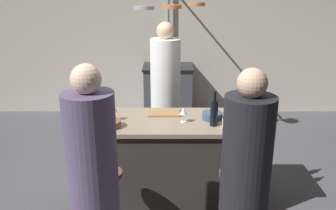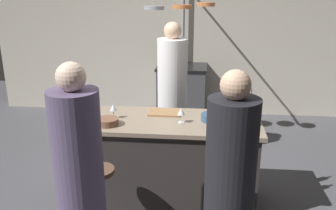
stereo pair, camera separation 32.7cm
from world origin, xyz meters
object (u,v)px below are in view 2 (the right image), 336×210
(bar_stool_right, at_px, (225,207))
(wine_bottle_dark, at_px, (211,114))
(wine_glass_near_left_guest, at_px, (113,108))
(mixing_bowl_wooden, at_px, (108,122))
(wine_glass_near_right_guest, at_px, (181,112))
(stove_range, at_px, (182,93))
(cutting_board, at_px, (164,112))
(wine_bottle_white, at_px, (247,114))
(chef, at_px, (172,98))
(guest_left, at_px, (80,184))
(wine_bottle_rose, at_px, (249,108))
(mixing_bowl_ceramic, at_px, (230,125))
(bar_stool_left, at_px, (101,200))
(wine_glass_by_chef, at_px, (227,108))
(pepper_mill, at_px, (227,111))
(guest_right, at_px, (229,193))
(mixing_bowl_blue, at_px, (211,117))

(bar_stool_right, height_order, wine_bottle_dark, wine_bottle_dark)
(wine_glass_near_left_guest, relative_size, mixing_bowl_wooden, 0.73)
(wine_bottle_dark, bearing_deg, wine_glass_near_left_guest, 171.65)
(wine_bottle_dark, distance_m, wine_glass_near_right_guest, 0.29)
(stove_range, distance_m, cutting_board, 2.32)
(stove_range, bearing_deg, wine_bottle_white, -73.79)
(chef, distance_m, guest_left, 2.11)
(wine_bottle_dark, height_order, wine_bottle_rose, wine_bottle_dark)
(mixing_bowl_wooden, bearing_deg, wine_bottle_rose, 11.27)
(mixing_bowl_ceramic, bearing_deg, wine_bottle_white, 20.76)
(bar_stool_left, distance_m, wine_bottle_white, 1.50)
(mixing_bowl_ceramic, height_order, mixing_bowl_wooden, mixing_bowl_ceramic)
(bar_stool_right, distance_m, mixing_bowl_ceramic, 0.72)
(guest_left, relative_size, wine_bottle_rose, 5.24)
(wine_bottle_white, bearing_deg, bar_stool_right, -110.82)
(stove_range, distance_m, bar_stool_right, 3.12)
(wine_bottle_dark, relative_size, wine_glass_near_right_guest, 2.25)
(bar_stool_right, relative_size, bar_stool_left, 1.00)
(wine_glass_near_left_guest, xyz_separation_m, mixing_bowl_wooden, (-0.01, -0.18, -0.07))
(wine_glass_near_left_guest, bearing_deg, wine_glass_by_chef, 5.99)
(pepper_mill, relative_size, wine_glass_near_right_guest, 1.44)
(bar_stool_left, relative_size, wine_glass_by_chef, 4.66)
(cutting_board, distance_m, mixing_bowl_ceramic, 0.72)
(mixing_bowl_wooden, bearing_deg, wine_bottle_dark, 2.31)
(stove_range, bearing_deg, wine_glass_by_chef, -76.10)
(guest_right, xyz_separation_m, guest_left, (-1.06, 0.00, 0.01))
(wine_glass_near_right_guest, bearing_deg, bar_stool_right, -54.02)
(guest_right, bearing_deg, bar_stool_left, 159.08)
(chef, height_order, mixing_bowl_ceramic, chef)
(chef, height_order, bar_stool_left, chef)
(chef, distance_m, cutting_board, 0.86)
(wine_bottle_white, bearing_deg, chef, 124.15)
(stove_range, xyz_separation_m, wine_bottle_dark, (0.42, -2.59, 0.58))
(mixing_bowl_ceramic, xyz_separation_m, mixing_bowl_blue, (-0.16, 0.18, 0.00))
(bar_stool_left, relative_size, wine_bottle_rose, 2.14)
(bar_stool_left, relative_size, guest_left, 0.41)
(cutting_board, bearing_deg, mixing_bowl_ceramic, -28.97)
(guest_right, height_order, wine_bottle_white, guest_right)
(bar_stool_left, bearing_deg, wine_bottle_white, 22.22)
(wine_bottle_rose, relative_size, mixing_bowl_ceramic, 1.68)
(mixing_bowl_ceramic, distance_m, mixing_bowl_wooden, 1.12)
(guest_right, xyz_separation_m, mixing_bowl_wooden, (-1.07, 0.84, 0.17))
(stove_range, relative_size, bar_stool_right, 1.31)
(cutting_board, xyz_separation_m, wine_bottle_rose, (0.83, -0.10, 0.11))
(wine_bottle_white, bearing_deg, wine_glass_by_chef, 127.16)
(bar_stool_right, distance_m, mixing_bowl_wooden, 1.29)
(wine_glass_near_left_guest, bearing_deg, mixing_bowl_blue, 1.46)
(wine_glass_by_chef, bearing_deg, bar_stool_right, -92.33)
(wine_glass_by_chef, bearing_deg, mixing_bowl_wooden, -165.31)
(wine_glass_by_chef, bearing_deg, stove_range, 103.90)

